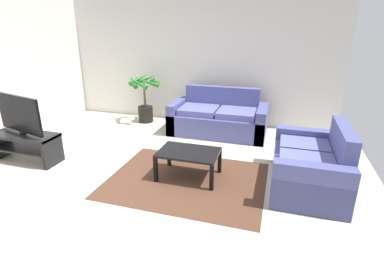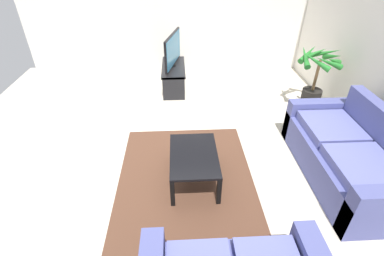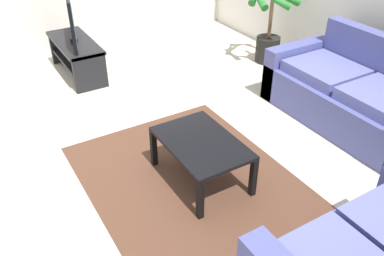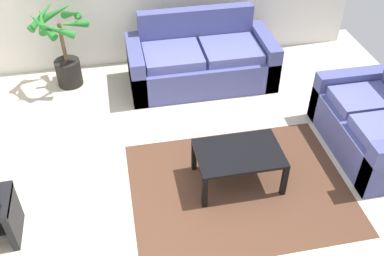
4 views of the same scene
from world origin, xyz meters
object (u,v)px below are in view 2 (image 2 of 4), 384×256
at_px(tv, 173,50).
at_px(coffee_table, 194,158).
at_px(potted_palm, 315,80).
at_px(couch_main, 348,157).
at_px(tv_stand, 174,74).

distance_m(tv, coffee_table, 2.72).
height_order(coffee_table, potted_palm, potted_palm).
relative_size(couch_main, tv, 1.86).
relative_size(couch_main, tv_stand, 1.73).
xyz_separation_m(couch_main, coffee_table, (-0.02, -1.92, 0.05)).
distance_m(couch_main, tv, 3.49).
bearing_deg(potted_palm, tv, -111.57).
relative_size(tv, coffee_table, 1.20).
distance_m(tv_stand, potted_palm, 2.61).
height_order(tv_stand, coffee_table, tv_stand).
distance_m(couch_main, coffee_table, 1.92).
xyz_separation_m(tv, coffee_table, (2.68, 0.24, -0.44)).
relative_size(couch_main, coffee_table, 2.22).
bearing_deg(tv, couch_main, 38.67).
bearing_deg(couch_main, potted_palm, 171.60).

